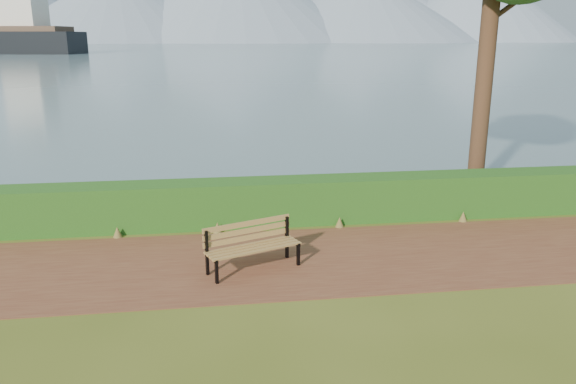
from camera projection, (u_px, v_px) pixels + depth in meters
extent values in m
plane|color=#414F16|center=(280.00, 267.00, 10.34)|extent=(140.00, 140.00, 0.00)
cube|color=#592D1E|center=(278.00, 261.00, 10.62)|extent=(40.00, 3.40, 0.01)
cube|color=#1C3F12|center=(265.00, 202.00, 12.69)|extent=(32.00, 0.85, 1.00)
cube|color=#3F5966|center=(210.00, 45.00, 258.43)|extent=(700.00, 510.00, 0.00)
cone|color=gray|center=(117.00, 5.00, 372.87)|extent=(160.00, 160.00, 48.00)
cone|color=gray|center=(363.00, 6.00, 399.88)|extent=(170.00, 170.00, 50.00)
cone|color=gray|center=(477.00, 2.00, 420.27)|extent=(150.00, 150.00, 58.00)
cone|color=gray|center=(195.00, 17.00, 414.63)|extent=(120.00, 120.00, 35.00)
cone|color=gray|center=(405.00, 15.00, 430.38)|extent=(130.00, 130.00, 40.00)
cube|color=black|center=(217.00, 272.00, 9.59)|extent=(0.07, 0.07, 0.44)
cube|color=black|center=(207.00, 253.00, 9.90)|extent=(0.07, 0.07, 0.83)
cube|color=black|center=(212.00, 258.00, 9.72)|extent=(0.23, 0.49, 0.05)
cube|color=black|center=(298.00, 255.00, 10.37)|extent=(0.07, 0.07, 0.44)
cube|color=black|center=(287.00, 238.00, 10.67)|extent=(0.07, 0.07, 0.83)
cube|color=black|center=(293.00, 241.00, 10.49)|extent=(0.23, 0.49, 0.05)
cube|color=olive|center=(258.00, 251.00, 9.94)|extent=(1.65, 0.72, 0.03)
cube|color=olive|center=(255.00, 249.00, 10.05)|extent=(1.65, 0.72, 0.03)
cube|color=olive|center=(252.00, 247.00, 10.15)|extent=(1.65, 0.72, 0.03)
cube|color=olive|center=(249.00, 245.00, 10.25)|extent=(1.65, 0.72, 0.03)
cube|color=olive|center=(248.00, 238.00, 10.27)|extent=(1.63, 0.68, 0.10)
cube|color=olive|center=(247.00, 231.00, 10.23)|extent=(1.63, 0.68, 0.10)
cube|color=olive|center=(247.00, 224.00, 10.20)|extent=(1.63, 0.68, 0.10)
cylinder|color=#392317|center=(488.00, 43.00, 14.31)|extent=(0.44, 0.44, 7.90)
cylinder|color=#392317|center=(509.00, 7.00, 14.14)|extent=(1.15, 0.13, 0.86)
cube|color=silver|center=(21.00, 5.00, 131.79)|extent=(10.74, 10.15, 11.24)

